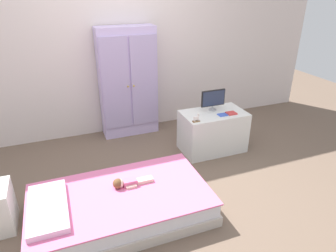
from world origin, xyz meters
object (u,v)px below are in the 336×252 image
(book_red, at_px, (231,113))
(doll, at_px, (126,183))
(tv_monitor, at_px, (213,99))
(rocking_horse_toy, at_px, (197,118))
(book_blue, at_px, (223,115))
(wardrobe, at_px, (128,83))
(tv_stand, at_px, (213,131))
(bed, at_px, (121,205))

(book_red, bearing_deg, doll, -157.90)
(tv_monitor, distance_m, book_red, 0.29)
(doll, bearing_deg, rocking_horse_toy, 28.96)
(doll, bearing_deg, book_blue, 23.87)
(wardrobe, height_order, book_red, wardrobe)
(tv_stand, bearing_deg, wardrobe, 134.65)
(doll, xyz_separation_m, rocking_horse_toy, (1.01, 0.56, 0.29))
(doll, xyz_separation_m, book_red, (1.52, 0.62, 0.24))
(tv_stand, distance_m, tv_monitor, 0.43)
(wardrobe, bearing_deg, book_red, -43.14)
(tv_stand, bearing_deg, tv_monitor, 74.79)
(doll, distance_m, tv_monitor, 1.63)
(rocking_horse_toy, xyz_separation_m, book_blue, (0.39, 0.06, -0.04))
(tv_stand, height_order, rocking_horse_toy, rocking_horse_toy)
(rocking_horse_toy, bearing_deg, bed, -148.85)
(tv_monitor, xyz_separation_m, book_blue, (0.04, -0.19, -0.15))
(doll, height_order, tv_stand, tv_stand)
(tv_stand, height_order, tv_monitor, tv_monitor)
(rocking_horse_toy, bearing_deg, book_red, 6.52)
(wardrobe, relative_size, book_blue, 13.38)
(doll, height_order, book_blue, book_blue)
(bed, xyz_separation_m, doll, (0.08, 0.10, 0.17))
(tv_monitor, height_order, book_blue, tv_monitor)
(doll, relative_size, tv_stand, 0.48)
(doll, xyz_separation_m, wardrobe, (0.46, 1.61, 0.47))
(wardrobe, relative_size, rocking_horse_toy, 13.84)
(book_blue, bearing_deg, tv_monitor, 101.46)
(wardrobe, height_order, book_blue, wardrobe)
(tv_stand, relative_size, rocking_horse_toy, 7.40)
(rocking_horse_toy, bearing_deg, book_blue, 8.61)
(bed, height_order, book_blue, book_blue)
(book_red, bearing_deg, tv_stand, 149.81)
(bed, height_order, tv_monitor, tv_monitor)
(book_blue, distance_m, book_red, 0.13)
(doll, relative_size, book_blue, 3.45)
(rocking_horse_toy, bearing_deg, tv_monitor, 35.64)
(wardrobe, xyz_separation_m, tv_monitor, (0.90, -0.81, -0.08))
(wardrobe, distance_m, book_red, 1.47)
(bed, distance_m, tv_monitor, 1.78)
(tv_monitor, relative_size, book_red, 2.71)
(tv_stand, bearing_deg, rocking_horse_toy, -152.81)
(doll, bearing_deg, tv_stand, 28.54)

